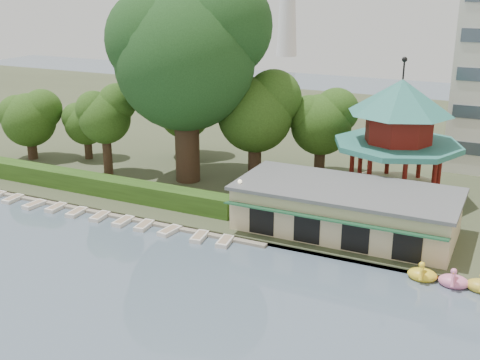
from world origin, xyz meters
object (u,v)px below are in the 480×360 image
Objects in this scene: dock at (103,211)px; big_tree at (187,49)px; pavilion at (399,128)px; boathouse at (345,209)px.

dock is 18.20m from big_tree.
pavilion is 0.63× the size of big_tree.
big_tree reaches higher than boathouse.
dock is 29.14m from pavilion.
boathouse is 1.38× the size of pavilion.
boathouse is at bearing -101.28° from pavilion.
big_tree is at bearing 73.85° from dock.
dock is at bearing -106.15° from big_tree.
boathouse is at bearing 12.24° from dock.
boathouse is 0.87× the size of big_tree.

